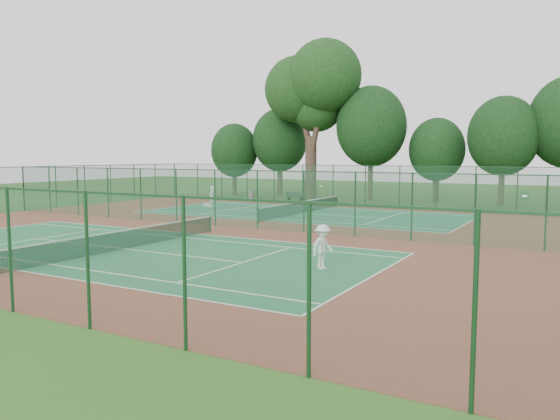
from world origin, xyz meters
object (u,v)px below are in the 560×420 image
object	(u,v)px
player_far	(212,197)
big_tree	(313,88)
trash_bin	(251,195)
bench	(294,197)
player_near	(323,247)
kit_bag	(208,205)

from	to	relation	value
player_far	big_tree	size ratio (longest dim) A/B	0.11
player_far	big_tree	bearing A→B (deg)	152.83
player_far	big_tree	world-z (taller)	big_tree
player_far	trash_bin	xyz separation A→B (m)	(-1.17, 8.00, -0.43)
bench	big_tree	size ratio (longest dim) A/B	0.11
trash_bin	player_far	bearing A→B (deg)	-81.68
player_far	bench	bearing A→B (deg)	138.85
trash_bin	player_near	bearing A→B (deg)	-52.86
player_near	big_tree	size ratio (longest dim) A/B	0.11
kit_bag	player_near	bearing A→B (deg)	-60.95
trash_bin	kit_bag	size ratio (longest dim) A/B	1.28
player_near	big_tree	distance (m)	35.82
trash_bin	big_tree	world-z (taller)	big_tree
player_near	kit_bag	bearing A→B (deg)	61.58
player_near	bench	size ratio (longest dim) A/B	1.04
kit_bag	bench	bearing A→B (deg)	38.05
player_near	bench	bearing A→B (deg)	45.42
kit_bag	trash_bin	bearing A→B (deg)	76.02
player_far	bench	xyz separation A→B (m)	(3.97, 7.28, -0.38)
player_far	big_tree	distance (m)	16.46
bench	big_tree	bearing A→B (deg)	101.99
player_near	player_far	xyz separation A→B (m)	(-18.65, 18.17, 0.03)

